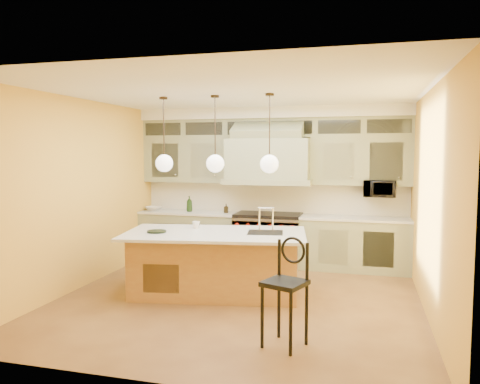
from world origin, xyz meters
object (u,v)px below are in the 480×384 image
(microwave, at_px, (379,189))
(kitchen_island, at_px, (216,262))
(counter_stool, at_px, (286,285))
(range, at_px, (268,239))

(microwave, bearing_deg, kitchen_island, -139.13)
(kitchen_island, distance_m, microwave, 3.25)
(kitchen_island, height_order, microwave, microwave)
(counter_stool, bearing_deg, microwave, 94.64)
(kitchen_island, relative_size, microwave, 5.16)
(kitchen_island, relative_size, counter_stool, 2.40)
(range, relative_size, counter_stool, 1.03)
(counter_stool, xyz_separation_m, microwave, (1.04, 3.62, 0.78))
(range, bearing_deg, counter_stool, -75.47)
(counter_stool, bearing_deg, kitchen_island, 149.99)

